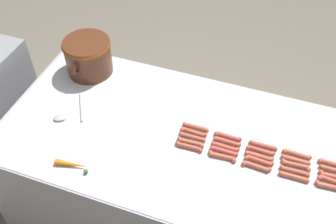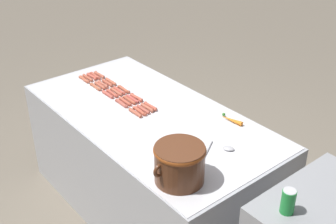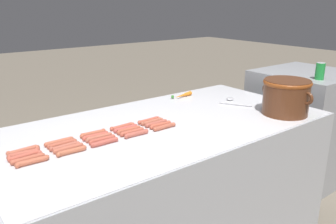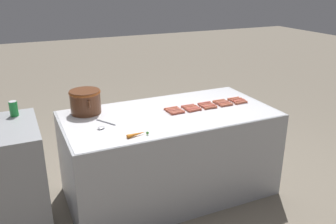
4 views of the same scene
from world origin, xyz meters
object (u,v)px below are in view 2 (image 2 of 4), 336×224
Objects in this scene: carrot at (231,119)px; soda_can at (288,201)px; hot_dog_18 at (125,101)px; hot_dog_22 at (108,94)px; hot_dog_4 at (150,106)px; hot_dog_8 at (133,99)px; hot_dog_10 at (92,76)px; hot_dog_3 at (136,97)px; hot_dog_9 at (147,108)px; hot_dog_11 at (103,84)px; hot_dog_17 at (112,93)px; hot_dog_1 at (111,82)px; hot_dog_2 at (124,89)px; hot_dog_19 at (140,111)px; hot_dog_7 at (119,90)px; hot_dog_15 at (88,78)px; hot_dog_24 at (135,113)px; hot_dog_16 at (100,85)px; hot_dog_13 at (129,100)px; hot_dog_6 at (107,83)px; hot_dog_21 at (96,87)px; hot_dog_5 at (95,76)px; serving_spoon at (221,149)px; hot_dog_12 at (116,92)px; hot_dog_14 at (143,109)px; hot_dog_20 at (84,79)px; hot_dog_0 at (99,75)px; bean_pot at (180,162)px.

soda_can reaches higher than carrot.
hot_dog_18 is 0.18m from hot_dog_22.
soda_can is (0.24, 1.36, 0.16)m from hot_dog_4.
hot_dog_8 is 0.53m from hot_dog_10.
hot_dog_18 is at bearing -0.52° from hot_dog_3.
hot_dog_9 and hot_dog_11 have the same top height.
hot_dog_17 and hot_dog_22 have the same top height.
hot_dog_4 is at bearing 89.55° from hot_dog_1.
hot_dog_2 is 1.00× the size of hot_dog_19.
hot_dog_8 is at bearing 90.16° from hot_dog_7.
hot_dog_8 is (-0.00, 0.18, 0.00)m from hot_dog_7.
hot_dog_17 is 0.81× the size of carrot.
hot_dog_3 is (0.00, 0.35, 0.00)m from hot_dog_1.
hot_dog_24 is (0.04, 0.71, 0.00)m from hot_dog_15.
hot_dog_24 is (0.11, 0.18, 0.00)m from hot_dog_8.
hot_dog_24 is (0.04, 0.18, 0.00)m from hot_dog_18.
hot_dog_16 and hot_dog_19 have the same top height.
carrot is 1.03m from soda_can.
hot_dog_13 is at bearing 0.20° from hot_dog_3.
hot_dog_15 is at bearing -79.19° from hot_dog_7.
hot_dog_6 is 1.00× the size of hot_dog_13.
hot_dog_1 is at bearing -93.76° from hot_dog_9.
hot_dog_9 is 0.19m from hot_dog_18.
hot_dog_6 is 1.00× the size of hot_dog_21.
hot_dog_5 reaches higher than serving_spoon.
hot_dog_12 is at bearing -84.47° from hot_dog_9.
hot_dog_3 is 0.21m from hot_dog_19.
hot_dog_8 is 0.18m from hot_dog_14.
hot_dog_21 is at bearing -50.70° from hot_dog_2.
hot_dog_1 is 0.18m from hot_dog_2.
hot_dog_16 is at bearing 79.06° from hot_dog_10.
hot_dog_2 is 1.00× the size of hot_dog_5.
hot_dog_8 is at bearing -87.38° from serving_spoon.
hot_dog_20 is at bearing -90.08° from hot_dog_24.
soda_can is (0.25, 1.88, 0.16)m from hot_dog_1.
hot_dog_8 and hot_dog_13 have the same top height.
soda_can is (0.11, 1.71, 0.16)m from hot_dog_22.
hot_dog_5 and hot_dog_22 have the same top height.
hot_dog_0 is at bearing -113.03° from hot_dog_11.
soda_can is (-0.13, 0.60, 0.06)m from bean_pot.
hot_dog_16 is (0.07, -0.35, 0.00)m from hot_dog_8.
carrot is (-0.37, 0.67, 0.00)m from hot_dog_13.
bean_pot reaches higher than hot_dog_8.
hot_dog_0 and hot_dog_11 have the same top height.
hot_dog_7 and hot_dog_8 have the same top height.
bean_pot reaches higher than hot_dog_19.
hot_dog_16 is (0.07, 0.18, 0.00)m from hot_dog_5.
hot_dog_24 is at bearing 89.50° from hot_dog_22.
hot_dog_4 is at bearing -89.42° from serving_spoon.
hot_dog_1 is 1.00× the size of hot_dog_10.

